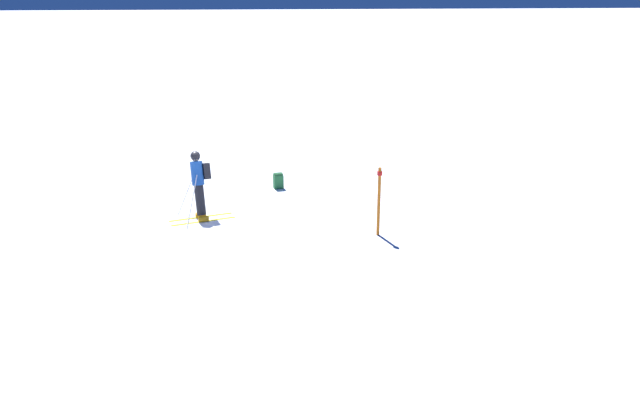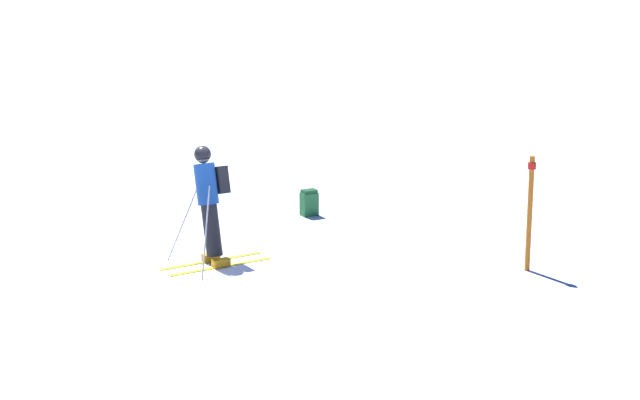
{
  "view_description": "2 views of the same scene",
  "coord_description": "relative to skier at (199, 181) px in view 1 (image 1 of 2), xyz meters",
  "views": [
    {
      "loc": [
        16.76,
        1.61,
        6.23
      ],
      "look_at": [
        1.63,
        3.17,
        0.95
      ],
      "focal_mm": 35.0,
      "sensor_mm": 36.0,
      "label": 1
    },
    {
      "loc": [
        16.48,
        -2.74,
        5.1
      ],
      "look_at": [
        0.45,
        1.67,
        1.01
      ],
      "focal_mm": 60.0,
      "sensor_mm": 36.0,
      "label": 2
    }
  ],
  "objects": [
    {
      "name": "ground_plane",
      "position": [
        0.0,
        0.04,
        -1.06
      ],
      "size": [
        300.0,
        300.0,
        0.0
      ],
      "primitive_type": "plane",
      "color": "white"
    },
    {
      "name": "trail_marker",
      "position": [
        1.85,
        4.72,
        -0.05
      ],
      "size": [
        0.13,
        0.13,
        1.83
      ],
      "color": "orange",
      "rests_on": "ground"
    },
    {
      "name": "skier",
      "position": [
        0.0,
        0.0,
        0.0
      ],
      "size": [
        1.34,
        1.84,
        1.9
      ],
      "rotation": [
        0.0,
        0.0,
        0.29
      ],
      "color": "yellow",
      "rests_on": "ground"
    },
    {
      "name": "spare_backpack",
      "position": [
        -2.36,
        2.28,
        -0.82
      ],
      "size": [
        0.28,
        0.34,
        0.5
      ],
      "rotation": [
        0.0,
        0.0,
        4.92
      ],
      "color": "#236633",
      "rests_on": "ground"
    }
  ]
}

